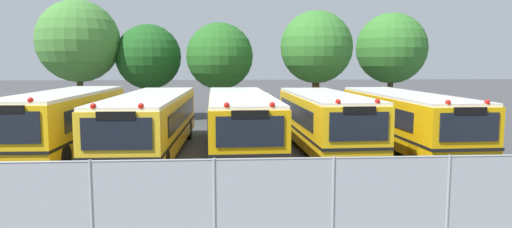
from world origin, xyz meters
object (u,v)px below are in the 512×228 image
(tree_3, at_px, (316,47))
(tree_4, at_px, (391,47))
(school_bus_2, at_px, (240,120))
(school_bus_4, at_px, (404,118))
(tree_1, at_px, (147,56))
(school_bus_3, at_px, (324,119))
(school_bus_0, at_px, (66,120))
(school_bus_1, at_px, (151,121))
(tree_2, at_px, (222,56))
(tree_0, at_px, (76,39))

(tree_3, xyz_separation_m, tree_4, (5.42, 1.97, 0.12))
(school_bus_2, height_order, tree_3, tree_3)
(school_bus_4, relative_size, tree_1, 1.68)
(school_bus_2, distance_m, school_bus_3, 3.55)
(school_bus_0, bearing_deg, tree_4, -145.96)
(school_bus_3, bearing_deg, school_bus_1, -0.20)
(school_bus_0, distance_m, tree_2, 12.01)
(school_bus_2, height_order, tree_4, tree_4)
(school_bus_0, xyz_separation_m, school_bus_3, (10.63, -0.07, -0.06))
(tree_0, relative_size, tree_2, 1.22)
(tree_2, distance_m, tree_4, 11.34)
(school_bus_3, height_order, school_bus_4, school_bus_3)
(tree_4, bearing_deg, school_bus_2, -132.94)
(tree_0, bearing_deg, tree_4, 2.66)
(school_bus_1, height_order, school_bus_2, school_bus_1)
(school_bus_0, distance_m, school_bus_2, 7.09)
(school_bus_2, relative_size, school_bus_4, 1.07)
(school_bus_0, height_order, tree_4, tree_4)
(tree_3, bearing_deg, school_bus_3, -99.01)
(school_bus_1, xyz_separation_m, school_bus_2, (3.61, 0.25, -0.01))
(tree_0, bearing_deg, tree_1, 11.99)
(school_bus_3, relative_size, school_bus_4, 0.91)
(school_bus_0, xyz_separation_m, tree_2, (6.29, 9.86, 2.71))
(school_bus_2, distance_m, school_bus_4, 7.07)
(tree_2, xyz_separation_m, tree_4, (11.24, 1.37, 0.66))
(school_bus_3, distance_m, tree_3, 10.00)
(school_bus_4, height_order, tree_0, tree_0)
(tree_2, bearing_deg, tree_3, -5.94)
(school_bus_1, bearing_deg, tree_4, -139.52)
(tree_0, relative_size, tree_4, 1.08)
(tree_1, bearing_deg, tree_3, -10.14)
(school_bus_0, height_order, school_bus_4, school_bus_0)
(tree_1, bearing_deg, school_bus_0, -97.42)
(school_bus_3, xyz_separation_m, tree_3, (1.48, 9.32, 3.30))
(school_bus_3, bearing_deg, tree_4, -123.07)
(school_bus_2, xyz_separation_m, tree_0, (-9.75, 10.29, 3.82))
(tree_4, bearing_deg, tree_3, -160.02)
(school_bus_0, height_order, school_bus_2, school_bus_0)
(tree_2, bearing_deg, tree_1, 164.96)
(school_bus_0, xyz_separation_m, tree_0, (-2.66, 10.29, 3.75))
(tree_0, xyz_separation_m, tree_2, (8.95, -0.43, -1.04))
(school_bus_0, distance_m, tree_3, 15.59)
(school_bus_3, bearing_deg, tree_3, -100.65)
(tree_0, relative_size, tree_1, 1.22)
(tree_1, xyz_separation_m, tree_3, (10.66, -1.91, 0.53))
(tree_3, distance_m, tree_4, 5.77)
(school_bus_2, distance_m, tree_0, 14.68)
(tree_0, height_order, tree_3, tree_0)
(school_bus_0, bearing_deg, tree_2, -121.14)
(tree_3, bearing_deg, school_bus_0, -142.62)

